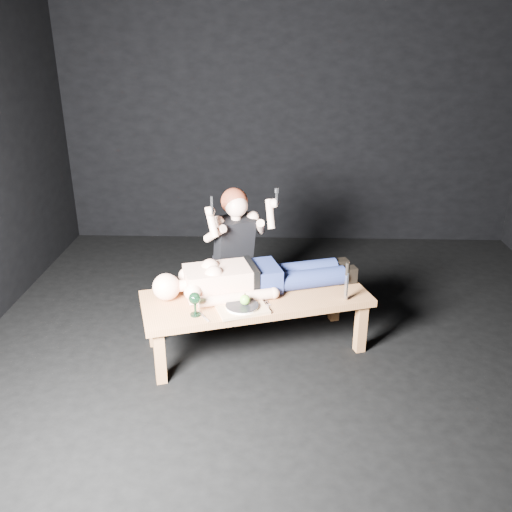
% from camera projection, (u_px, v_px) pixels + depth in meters
% --- Properties ---
extents(ground, '(5.00, 5.00, 0.00)m').
position_uv_depth(ground, '(294.00, 354.00, 4.14)').
color(ground, black).
rests_on(ground, ground).
extents(back_wall, '(5.00, 0.00, 5.00)m').
position_uv_depth(back_wall, '(291.00, 108.00, 5.86)').
color(back_wall, black).
rests_on(back_wall, ground).
extents(table, '(1.79, 1.10, 0.45)m').
position_uv_depth(table, '(256.00, 322.00, 4.14)').
color(table, '#A2663C').
rests_on(table, ground).
extents(lying_man, '(1.71, 0.96, 0.26)m').
position_uv_depth(lying_man, '(258.00, 273.00, 4.11)').
color(lying_man, '#EFB693').
rests_on(lying_man, table).
extents(kneeling_woman, '(0.87, 0.91, 1.19)m').
position_uv_depth(kneeling_woman, '(231.00, 251.00, 4.48)').
color(kneeling_woman, black).
rests_on(kneeling_woman, ground).
extents(serving_tray, '(0.41, 0.36, 0.02)m').
position_uv_depth(serving_tray, '(242.00, 309.00, 3.84)').
color(serving_tray, tan).
rests_on(serving_tray, table).
extents(plate, '(0.30, 0.30, 0.02)m').
position_uv_depth(plate, '(242.00, 306.00, 3.83)').
color(plate, white).
rests_on(plate, serving_tray).
extents(apple, '(0.07, 0.07, 0.07)m').
position_uv_depth(apple, '(245.00, 300.00, 3.83)').
color(apple, '#55A531').
rests_on(apple, plate).
extents(goblet, '(0.11, 0.11, 0.17)m').
position_uv_depth(goblet, '(195.00, 304.00, 3.74)').
color(goblet, black).
rests_on(goblet, table).
extents(fork_flat, '(0.11, 0.16, 0.01)m').
position_uv_depth(fork_flat, '(203.00, 316.00, 3.75)').
color(fork_flat, '#B2B2B7').
rests_on(fork_flat, table).
extents(knife_flat, '(0.03, 0.18, 0.01)m').
position_uv_depth(knife_flat, '(268.00, 307.00, 3.88)').
color(knife_flat, '#B2B2B7').
rests_on(knife_flat, table).
extents(spoon_flat, '(0.13, 0.14, 0.01)m').
position_uv_depth(spoon_flat, '(263.00, 301.00, 3.96)').
color(spoon_flat, '#B2B2B7').
rests_on(spoon_flat, table).
extents(carving_knife, '(0.05, 0.05, 0.30)m').
position_uv_depth(carving_knife, '(347.00, 282.00, 3.93)').
color(carving_knife, '#B2B2B7').
rests_on(carving_knife, table).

